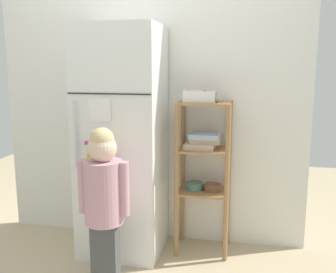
% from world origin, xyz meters
% --- Properties ---
extents(ground_plane, '(6.00, 6.00, 0.00)m').
position_xyz_m(ground_plane, '(0.00, 0.00, 0.00)').
color(ground_plane, tan).
extents(kitchen_wall_back, '(2.58, 0.03, 2.28)m').
position_xyz_m(kitchen_wall_back, '(0.00, 0.33, 1.14)').
color(kitchen_wall_back, silver).
rests_on(kitchen_wall_back, ground).
extents(refrigerator, '(0.62, 0.59, 1.78)m').
position_xyz_m(refrigerator, '(-0.15, 0.02, 0.89)').
color(refrigerator, white).
rests_on(refrigerator, ground).
extents(child_standing, '(0.35, 0.26, 1.09)m').
position_xyz_m(child_standing, '(-0.12, -0.49, 0.66)').
color(child_standing, '#454749').
rests_on(child_standing, ground).
extents(pantry_shelf_unit, '(0.42, 0.33, 1.21)m').
position_xyz_m(pantry_shelf_unit, '(0.47, 0.13, 0.75)').
color(pantry_shelf_unit, '#9E7247').
rests_on(pantry_shelf_unit, ground).
extents(fruit_bin, '(0.25, 0.18, 0.09)m').
position_xyz_m(fruit_bin, '(0.45, 0.13, 1.24)').
color(fruit_bin, white).
rests_on(fruit_bin, pantry_shelf_unit).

